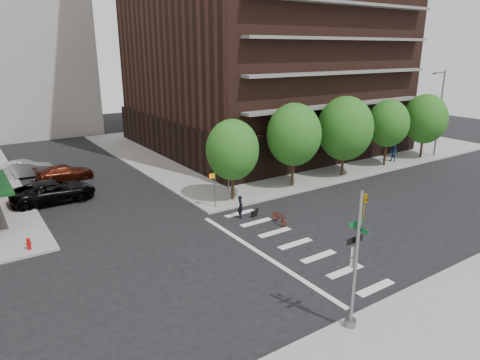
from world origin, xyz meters
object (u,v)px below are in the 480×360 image
Objects in this scene: scooter at (280,217)px; pedestrian_far at (394,153)px; fire_hydrant at (29,243)px; dog_walker at (241,207)px; parked_car_silver at (26,169)px; traffic_signal at (355,271)px; parked_car_maroon at (65,173)px; parked_car_black at (53,191)px.

pedestrian_far reaches higher than scooter.
fire_hydrant is 15.46m from scooter.
scooter is at bearing -119.88° from dog_walker.
traffic_signal is at bearing -164.29° from parked_car_silver.
parked_car_maroon is at bearing 69.72° from fire_hydrant.
traffic_signal is 0.98× the size of parked_car_black.
parked_car_silver is at bearing 54.29° from dog_walker.
traffic_signal is at bearing -168.63° from dog_walker.
traffic_signal is 3.32× the size of scooter.
fire_hydrant is at bearing 172.03° from scooter.
parked_car_maroon is 2.70× the size of scooter.
scooter is at bearing -18.04° from fire_hydrant.
parked_car_black is 1.29× the size of parked_car_silver.
fire_hydrant is at bearing 123.26° from traffic_signal.
dog_walker is 21.70m from pedestrian_far.
pedestrian_far is at bearing 26.73° from scooter.
traffic_signal is 1.26× the size of parked_car_silver.
fire_hydrant is 0.15× the size of parked_car_maroon.
parked_car_black is 14.66m from dog_walker.
fire_hydrant is 34.49m from pedestrian_far.
pedestrian_far is (31.47, -7.01, 0.14)m from parked_car_black.
parked_car_black reaches higher than parked_car_maroon.
parked_car_silver reaches higher than fire_hydrant.
parked_car_black is 3.76× the size of dog_walker.
parked_car_black is 3.63× the size of pedestrian_far.
dog_walker is (13.07, -2.50, 0.26)m from fire_hydrant.
scooter reaches higher than fire_hydrant.
pedestrian_far is (34.46, 1.13, 0.44)m from fire_hydrant.
parked_car_silver is at bearing -129.96° from pedestrian_far.
pedestrian_far reaches higher than fire_hydrant.
dog_walker is 0.97× the size of pedestrian_far.
pedestrian_far is at bearing 33.90° from traffic_signal.
parked_car_maroon is 1.03× the size of parked_car_silver.
parked_car_maroon reaches higher than scooter.
scooter is (11.70, -12.92, -0.38)m from parked_car_black.
scooter is at bearing -153.38° from parked_car_maroon.
pedestrian_far reaches higher than parked_car_black.
dog_walker is (3.04, 12.79, -1.88)m from traffic_signal.
fire_hydrant is at bearing 158.45° from parked_car_maroon.
pedestrian_far is at bearing 1.87° from fire_hydrant.
parked_car_silver is 35.66m from pedestrian_far.
scooter is at bearing 66.06° from traffic_signal.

